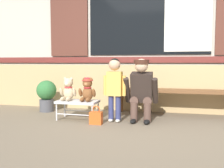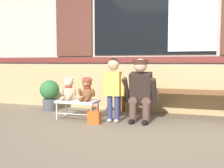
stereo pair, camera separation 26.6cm
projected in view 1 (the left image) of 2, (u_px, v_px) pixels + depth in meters
ground_plane at (132, 129)px, 3.40m from camera, size 60.00×60.00×0.00m
brick_low_wall at (145, 88)px, 4.74m from camera, size 8.03×0.25×0.85m
shop_facade at (149, 26)px, 5.13m from camera, size 8.20×0.26×3.24m
wooden_bench_long at (176, 94)px, 4.25m from camera, size 2.10×0.40×0.44m
small_display_bench at (78, 103)px, 3.97m from camera, size 0.64×0.36×0.30m
teddy_bear_plain at (68, 90)px, 4.00m from camera, size 0.28×0.26×0.36m
teddy_bear_with_hat at (87, 90)px, 3.92m from camera, size 0.28×0.27×0.36m
child_standing at (115, 83)px, 3.79m from camera, size 0.35×0.18×0.96m
adult_crouching at (142, 90)px, 3.84m from camera, size 0.50×0.49×0.95m
handbag_on_ground at (96, 118)px, 3.68m from camera, size 0.18×0.11×0.27m
potted_plant at (47, 94)px, 4.63m from camera, size 0.36×0.36×0.57m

